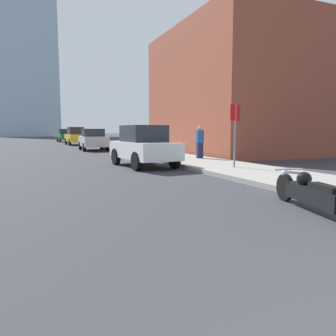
# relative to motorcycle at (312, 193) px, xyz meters

# --- Properties ---
(sidewalk) EXTENTS (3.04, 240.00, 0.15)m
(sidewalk) POSITION_rel_motorcycle_xyz_m (2.30, 35.28, -0.28)
(sidewalk) COLOR gray
(sidewalk) RESTS_ON ground_plane
(brick_storefront) EXTENTS (12.47, 11.41, 8.10)m
(brick_storefront) POSITION_rel_motorcycle_xyz_m (10.26, 14.41, 3.69)
(brick_storefront) COLOR brown
(brick_storefront) RESTS_ON ground_plane
(motorcycle) EXTENTS (0.89, 2.56, 0.72)m
(motorcycle) POSITION_rel_motorcycle_xyz_m (0.00, 0.00, 0.00)
(motorcycle) COLOR black
(motorcycle) RESTS_ON ground_plane
(parked_car_white) EXTENTS (2.04, 4.07, 1.73)m
(parked_car_white) POSITION_rel_motorcycle_xyz_m (-0.38, 8.54, 0.51)
(parked_car_white) COLOR silver
(parked_car_white) RESTS_ON ground_plane
(parked_car_silver) EXTENTS (1.95, 3.97, 1.64)m
(parked_car_silver) POSITION_rel_motorcycle_xyz_m (-0.25, 20.85, 0.47)
(parked_car_silver) COLOR #BCBCC1
(parked_car_silver) RESTS_ON ground_plane
(parked_car_yellow) EXTENTS (1.89, 4.46, 1.88)m
(parked_car_yellow) POSITION_rel_motorcycle_xyz_m (-0.21, 31.30, 0.57)
(parked_car_yellow) COLOR gold
(parked_car_yellow) RESTS_ON ground_plane
(parked_car_green) EXTENTS (2.03, 3.92, 1.74)m
(parked_car_green) POSITION_rel_motorcycle_xyz_m (-0.21, 41.63, 0.51)
(parked_car_green) COLOR #1E6B33
(parked_car_green) RESTS_ON ground_plane
(stop_sign) EXTENTS (0.57, 0.26, 2.31)m
(stop_sign) POSITION_rel_motorcycle_xyz_m (2.24, 5.77, 1.37)
(stop_sign) COLOR slate
(stop_sign) RESTS_ON sidewalk
(pedestrian) EXTENTS (0.36, 0.22, 1.59)m
(pedestrian) POSITION_rel_motorcycle_xyz_m (2.98, 9.82, 0.60)
(pedestrian) COLOR #1E2347
(pedestrian) RESTS_ON sidewalk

